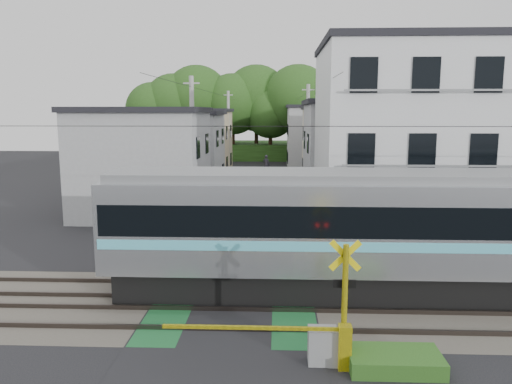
{
  "coord_description": "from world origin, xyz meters",
  "views": [
    {
      "loc": [
        1.36,
        -15.01,
        6.1
      ],
      "look_at": [
        0.52,
        5.0,
        2.83
      ],
      "focal_mm": 35.0,
      "sensor_mm": 36.0,
      "label": 1
    }
  ],
  "objects_px": {
    "apartment_block": "(425,141)",
    "pedestrian": "(266,165)",
    "crossing_signal_near": "(326,337)",
    "crossing_signal_far": "(175,250)"
  },
  "relations": [
    {
      "from": "crossing_signal_near",
      "to": "crossing_signal_far",
      "type": "xyz_separation_m",
      "value": [
        -5.17,
        7.31,
        0.0
      ]
    },
    {
      "from": "apartment_block",
      "to": "pedestrian",
      "type": "bearing_deg",
      "value": 109.14
    },
    {
      "from": "crossing_signal_far",
      "to": "apartment_block",
      "type": "height_order",
      "value": "apartment_block"
    },
    {
      "from": "crossing_signal_near",
      "to": "apartment_block",
      "type": "relative_size",
      "value": 0.46
    },
    {
      "from": "crossing_signal_near",
      "to": "pedestrian",
      "type": "height_order",
      "value": "crossing_signal_near"
    },
    {
      "from": "crossing_signal_far",
      "to": "apartment_block",
      "type": "distance_m",
      "value": 13.14
    },
    {
      "from": "apartment_block",
      "to": "pedestrian",
      "type": "height_order",
      "value": "apartment_block"
    },
    {
      "from": "crossing_signal_far",
      "to": "pedestrian",
      "type": "height_order",
      "value": "crossing_signal_far"
    },
    {
      "from": "pedestrian",
      "to": "apartment_block",
      "type": "bearing_deg",
      "value": 125.6
    },
    {
      "from": "apartment_block",
      "to": "pedestrian",
      "type": "distance_m",
      "value": 25.22
    }
  ]
}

